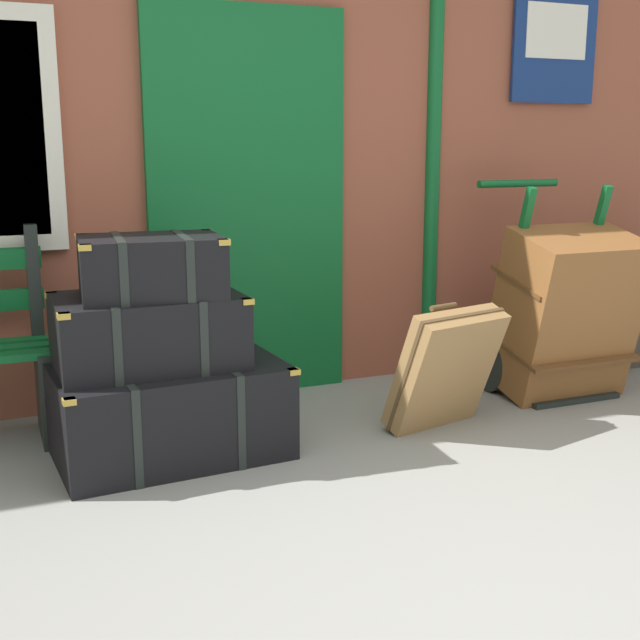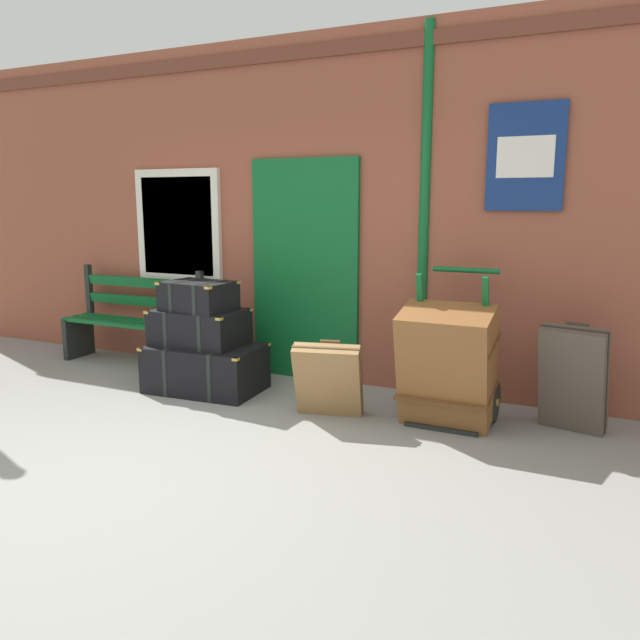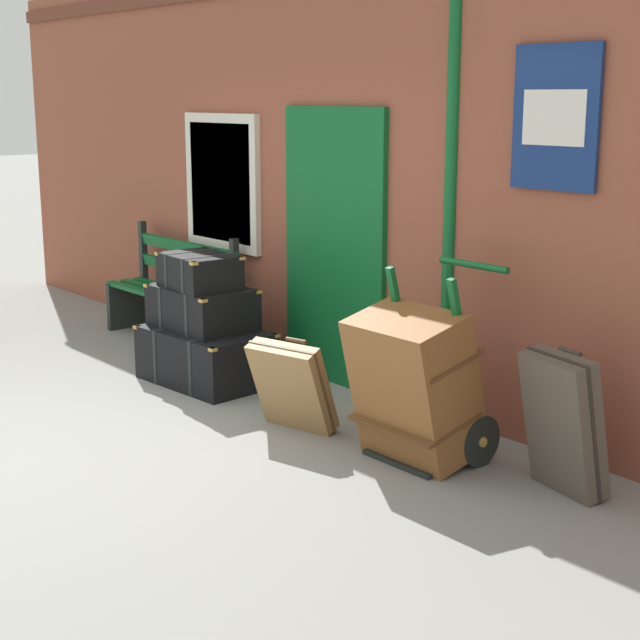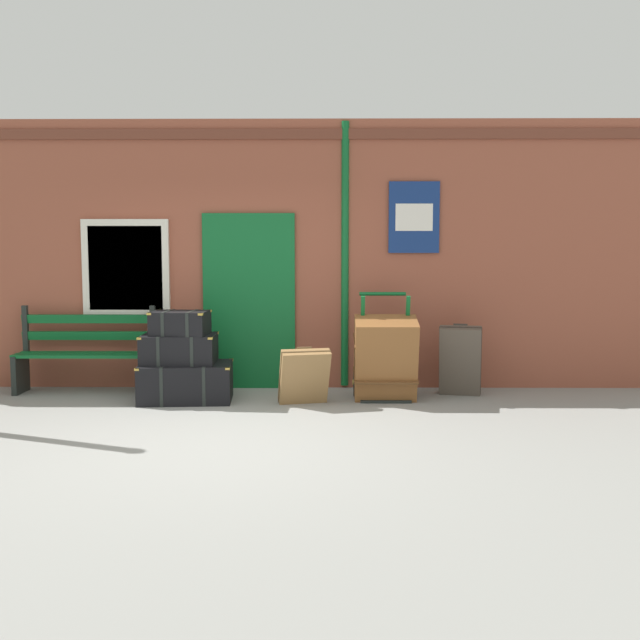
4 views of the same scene
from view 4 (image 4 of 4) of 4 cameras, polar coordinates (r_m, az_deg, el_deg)
The scene contains 10 objects.
ground_plane at distance 6.75m, azimuth -7.94°, elevation -9.11°, with size 60.00×60.00×0.00m, color gray.
brick_facade at distance 9.10m, azimuth -5.72°, elevation 4.95°, with size 10.40×0.35×3.20m.
platform_bench at distance 9.15m, azimuth -17.50°, elevation -2.53°, with size 1.60×0.43×1.01m.
steamer_trunk_base at distance 8.39m, azimuth -10.23°, elevation -4.71°, with size 1.05×0.72×0.43m.
steamer_trunk_middle at distance 8.38m, azimuth -10.74°, elevation -2.18°, with size 0.82×0.57×0.33m.
steamer_trunk_top at distance 8.31m, azimuth -10.68°, elevation -0.23°, with size 0.64×0.49×0.27m.
porters_trolley at distance 8.47m, azimuth 4.93°, elevation -4.14°, with size 0.71×0.68×1.18m.
large_brown_trunk at distance 8.26m, azimuth 5.04°, elevation -2.92°, with size 0.70×0.63×0.96m.
suitcase_slate at distance 8.04m, azimuth -1.22°, elevation -4.35°, with size 0.59×0.46×0.63m.
suitcase_charcoal at distance 8.66m, azimuth 10.69°, elevation -3.07°, with size 0.52×0.40×0.83m.
Camera 4 is at (0.98, -6.45, 1.73)m, focal length 41.72 mm.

